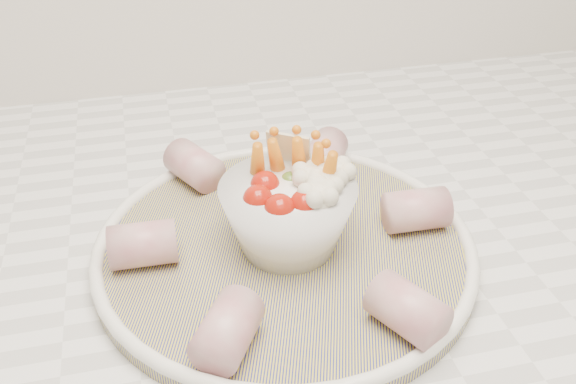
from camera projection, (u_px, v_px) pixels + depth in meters
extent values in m
cube|color=silver|center=(192.00, 235.00, 0.64)|extent=(2.04, 0.62, 0.04)
cylinder|color=navy|center=(285.00, 250.00, 0.57)|extent=(0.42, 0.42, 0.01)
torus|color=white|center=(285.00, 244.00, 0.57)|extent=(0.34, 0.34, 0.01)
sphere|color=#A5170A|center=(258.00, 200.00, 0.52)|extent=(0.03, 0.03, 0.03)
sphere|color=#A5170A|center=(280.00, 209.00, 0.51)|extent=(0.03, 0.03, 0.03)
sphere|color=#A5170A|center=(305.00, 204.00, 0.52)|extent=(0.03, 0.03, 0.03)
sphere|color=#A5170A|center=(265.00, 185.00, 0.54)|extent=(0.03, 0.03, 0.03)
sphere|color=#4A6B23|center=(291.00, 182.00, 0.55)|extent=(0.02, 0.02, 0.02)
cone|color=orange|center=(277.00, 163.00, 0.55)|extent=(0.03, 0.04, 0.06)
cone|color=orange|center=(299.00, 162.00, 0.56)|extent=(0.03, 0.04, 0.06)
cone|color=orange|center=(318.00, 167.00, 0.55)|extent=(0.03, 0.04, 0.06)
cone|color=orange|center=(257.00, 167.00, 0.55)|extent=(0.02, 0.04, 0.06)
cone|color=orange|center=(328.00, 176.00, 0.54)|extent=(0.02, 0.03, 0.06)
sphere|color=silver|center=(327.00, 187.00, 0.53)|extent=(0.03, 0.03, 0.03)
sphere|color=silver|center=(319.00, 200.00, 0.52)|extent=(0.03, 0.03, 0.03)
sphere|color=silver|center=(336.00, 177.00, 0.55)|extent=(0.03, 0.03, 0.03)
sphere|color=silver|center=(310.00, 182.00, 0.54)|extent=(0.03, 0.03, 0.03)
cube|color=beige|center=(289.00, 154.00, 0.56)|extent=(0.04, 0.03, 0.04)
cylinder|color=#AD4F5C|center=(416.00, 210.00, 0.58)|extent=(0.06, 0.04, 0.04)
cylinder|color=#AD4F5C|center=(324.00, 155.00, 0.66)|extent=(0.06, 0.07, 0.04)
cylinder|color=#AD4F5C|center=(194.00, 165.00, 0.64)|extent=(0.06, 0.07, 0.04)
cylinder|color=#AD4F5C|center=(143.00, 244.00, 0.54)|extent=(0.06, 0.04, 0.04)
cylinder|color=#AD4F5C|center=(227.00, 330.00, 0.46)|extent=(0.06, 0.07, 0.04)
cylinder|color=#AD4F5C|center=(407.00, 309.00, 0.47)|extent=(0.06, 0.07, 0.04)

